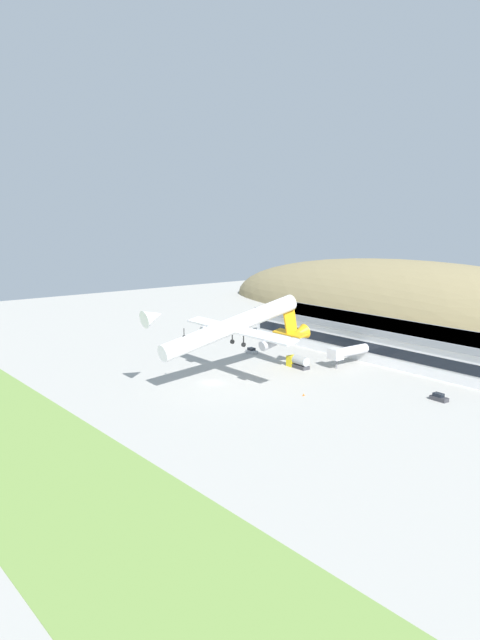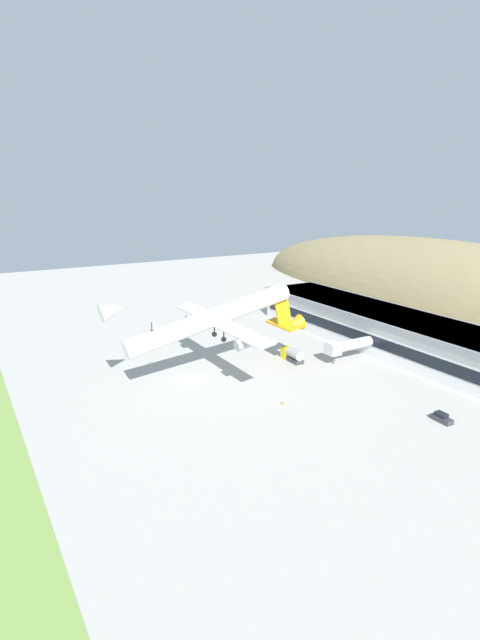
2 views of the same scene
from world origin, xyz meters
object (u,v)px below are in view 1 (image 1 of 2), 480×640
jetway_0 (347,352)px  traffic_cone_0 (304,394)px  service_car_1 (215,336)px  fuel_truck (298,362)px  cargo_airplane (235,327)px  service_car_3 (252,351)px  service_car_2 (439,398)px  terminal_building (382,338)px

jetway_0 → traffic_cone_0: (12.47, -27.68, -3.71)m
service_car_1 → traffic_cone_0: service_car_1 is taller
fuel_truck → cargo_airplane: bearing=-89.0°
service_car_3 → traffic_cone_0: service_car_3 is taller
service_car_2 → service_car_3: service_car_2 is taller
jetway_0 → fuel_truck: 13.35m
service_car_1 → service_car_2: (85.96, -1.61, 0.00)m
traffic_cone_0 → fuel_truck: bearing=139.6°
service_car_3 → fuel_truck: fuel_truck is taller
jetway_0 → service_car_1: 53.02m
jetway_0 → cargo_airplane: (-6.59, -32.40, 9.48)m
terminal_building → fuel_truck: terminal_building is taller
terminal_building → fuel_truck: (-5.43, -27.41, -3.91)m
service_car_3 → service_car_2: bearing=2.7°
terminal_building → service_car_1: bearing=-157.0°
terminal_building → traffic_cone_0: (14.02, -43.96, -5.20)m
jetway_0 → cargo_airplane: size_ratio=0.27×
service_car_2 → service_car_3: bearing=-177.3°
terminal_building → service_car_3: terminal_building is taller
terminal_building → cargo_airplane: 49.59m
jetway_0 → service_car_1: jetway_0 is taller
terminal_building → service_car_2: (34.86, -23.28, -4.79)m
service_car_1 → service_car_2: size_ratio=0.93×
cargo_airplane → traffic_cone_0: size_ratio=83.94×
jetway_0 → service_car_3: bearing=-160.5°
cargo_airplane → service_car_3: bearing=133.5°
terminal_building → service_car_2: size_ratio=22.66×
cargo_airplane → traffic_cone_0: 23.66m
jetway_0 → service_car_3: (-27.92, -9.89, -3.34)m
jetway_0 → service_car_2: (33.32, -7.00, -3.31)m
fuel_truck → service_car_3: bearing=176.6°
terminal_building → service_car_2: terminal_building is taller
service_car_2 → cargo_airplane: bearing=-147.5°
service_car_3 → terminal_building: bearing=44.8°
jetway_0 → service_car_3: jetway_0 is taller
jetway_0 → fuel_truck: jetway_0 is taller
service_car_1 → service_car_2: 85.97m
cargo_airplane → service_car_1: (-46.05, 27.01, -12.79)m
service_car_2 → service_car_3: 61.31m
service_car_3 → fuel_truck: 21.01m
service_car_1 → service_car_3: service_car_1 is taller
service_car_3 → fuel_truck: bearing=-3.4°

